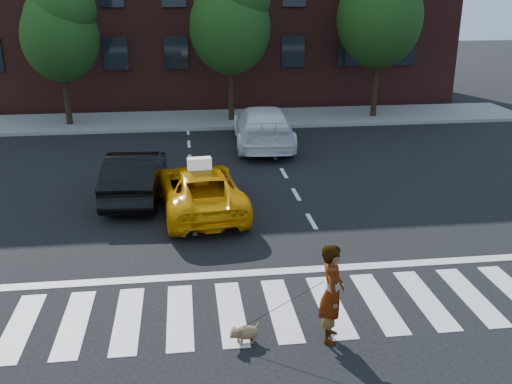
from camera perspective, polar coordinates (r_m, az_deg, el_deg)
ground at (r=11.58m, az=2.54°, el=-11.64°), size 120.00×120.00×0.00m
crosswalk at (r=11.58m, az=2.54°, el=-11.62°), size 13.00×2.40×0.01m
stop_line at (r=12.96m, az=1.33°, el=-7.99°), size 12.00×0.30×0.01m
sidewalk_far at (r=27.94m, az=-3.58°, el=7.29°), size 30.00×4.00×0.15m
tree_left at (r=27.29m, az=-19.01°, el=15.28°), size 3.39×3.38×6.50m
tree_mid at (r=26.87m, az=-2.54°, el=17.10°), size 3.69×3.69×7.10m
tree_right at (r=28.33m, az=12.42°, el=17.65°), size 4.00×4.00×7.70m
taxi at (r=16.28m, az=-5.61°, el=0.31°), size 2.66×4.92×1.31m
black_sedan at (r=17.63m, az=-11.97°, el=1.71°), size 1.78×4.47×1.44m
white_suv at (r=23.10m, az=0.73°, el=6.58°), size 2.60×5.71×1.62m
woman at (r=10.32m, az=7.61°, el=-10.00°), size 0.60×0.77×1.87m
dog at (r=10.50m, az=-1.20°, el=-13.89°), size 0.60×0.42×0.36m
taxi_sign at (r=15.84m, az=-5.68°, el=2.85°), size 0.68×0.35×0.32m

